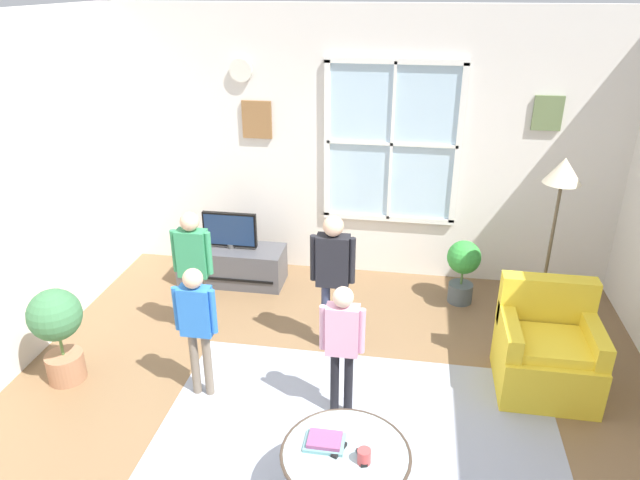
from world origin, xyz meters
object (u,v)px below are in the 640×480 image
cup (364,456)px  remote_near_books (362,458)px  armchair (546,352)px  person_blue_shirt (197,318)px  potted_plant_by_window (463,266)px  potted_plant_corner (57,327)px  remote_near_cup (339,450)px  person_black_shirt (333,268)px  television (230,230)px  coffee_table (346,456)px  floor_lamp (560,190)px  person_green_shirt (193,261)px  person_pink_shirt (342,338)px  tv_stand (232,265)px  book_stack (325,441)px

cup → remote_near_books: 0.05m
armchair → person_blue_shirt: (-2.73, -0.56, 0.38)m
potted_plant_by_window → potted_plant_corner: size_ratio=0.81×
cup → potted_plant_by_window: bearing=75.1°
potted_plant_by_window → remote_near_cup: bearing=-108.3°
armchair → potted_plant_corner: size_ratio=1.04×
person_black_shirt → potted_plant_corner: bearing=-159.2°
television → person_blue_shirt: (0.33, -1.89, 0.09)m
coffee_table → floor_lamp: bearing=55.5°
coffee_table → cup: size_ratio=8.66×
remote_near_cup → floor_lamp: bearing=54.7°
person_blue_shirt → potted_plant_corner: (-1.20, -0.01, -0.20)m
armchair → coffee_table: bearing=-134.9°
armchair → person_blue_shirt: size_ratio=0.77×
armchair → person_black_shirt: (-1.79, 0.24, 0.49)m
remote_near_cup → floor_lamp: (1.58, 2.23, 1.01)m
armchair → remote_near_books: size_ratio=6.21×
television → remote_near_books: (1.71, -2.83, -0.18)m
person_green_shirt → person_pink_shirt: bearing=-31.0°
television → tv_stand: bearing=90.0°
person_blue_shirt → person_green_shirt: size_ratio=0.91×
cup → person_blue_shirt: 1.71m
television → armchair: (3.06, -1.33, -0.30)m
person_blue_shirt → television: bearing=100.0°
book_stack → floor_lamp: size_ratio=0.14×
remote_near_books → floor_lamp: (1.44, 2.27, 1.01)m
remote_near_cup → armchair: bearing=44.2°
television → cup: (1.72, -2.85, -0.14)m
remote_near_cup → person_blue_shirt: 1.55m
person_pink_shirt → potted_plant_by_window: size_ratio=1.63×
person_pink_shirt → person_green_shirt: bearing=149.0°
television → book_stack: size_ratio=2.36×
book_stack → remote_near_cup: 0.11m
person_pink_shirt → potted_plant_corner: (-2.33, 0.05, -0.19)m
book_stack → armchair: bearing=41.5°
television → coffee_table: size_ratio=0.72×
tv_stand → cup: bearing=-58.9°
tv_stand → remote_near_cup: (1.56, -2.79, 0.24)m
potted_plant_corner → potted_plant_by_window: bearing=29.1°
cup → person_green_shirt: size_ratio=0.08×
television → floor_lamp: (3.14, -0.55, 0.83)m
remote_near_books → person_pink_shirt: size_ratio=0.13×
tv_stand → cup: 3.35m
potted_plant_corner → cup: bearing=-20.3°
person_black_shirt → person_blue_shirt: bearing=-139.5°
armchair → person_green_shirt: 3.10m
cup → person_pink_shirt: bearing=105.5°
floor_lamp → coffee_table: bearing=-124.5°
book_stack → person_blue_shirt: (-1.13, 0.86, 0.25)m
cup → floor_lamp: size_ratio=0.05×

